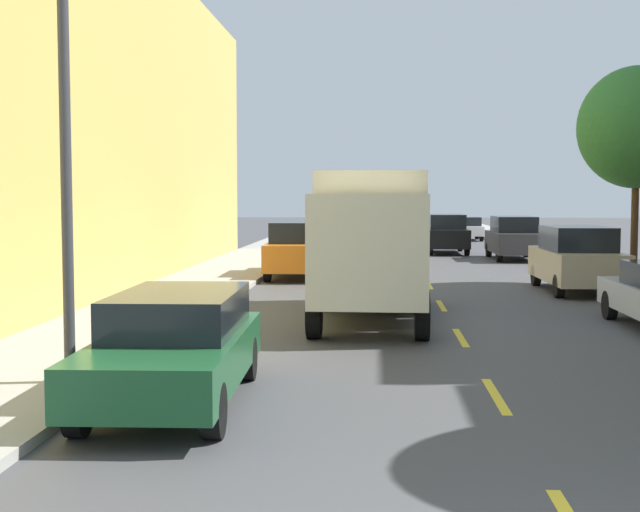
% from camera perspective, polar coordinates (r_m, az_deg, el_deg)
% --- Properties ---
extents(ground_plane, '(160.00, 160.00, 0.00)m').
position_cam_1_polar(ground_plane, '(35.19, 6.48, -0.62)').
color(ground_plane, '#424244').
extents(sidewalk_left, '(3.20, 120.00, 0.14)m').
position_cam_1_polar(sidewalk_left, '(33.59, -5.55, -0.72)').
color(sidewalk_left, '#99968E').
rests_on(sidewalk_left, ground_plane).
extents(sidewalk_right, '(3.20, 120.00, 0.14)m').
position_cam_1_polar(sidewalk_right, '(34.30, 18.57, -0.81)').
color(sidewalk_right, '#99968E').
rests_on(sidewalk_right, ground_plane).
extents(lane_centerline_dashes, '(0.14, 47.20, 0.01)m').
position_cam_1_polar(lane_centerline_dashes, '(29.72, 6.99, -1.46)').
color(lane_centerline_dashes, yellow).
rests_on(lane_centerline_dashes, ground_plane).
extents(street_tree_third, '(3.64, 3.64, 6.72)m').
position_cam_1_polar(street_tree_third, '(28.62, 20.36, 8.02)').
color(street_tree_third, '#47331E').
rests_on(street_tree_third, sidewalk_right).
extents(street_lamp, '(1.35, 0.28, 7.29)m').
position_cam_1_polar(street_lamp, '(12.76, -16.04, 10.69)').
color(street_lamp, '#38383D').
rests_on(street_lamp, sidewalk_left).
extents(delivery_box_truck, '(2.51, 7.34, 3.36)m').
position_cam_1_polar(delivery_box_truck, '(19.69, 3.45, 1.33)').
color(delivery_box_truck, beige).
rests_on(delivery_box_truck, ground_plane).
extents(parked_wagon_burgundy, '(1.92, 4.74, 1.50)m').
position_cam_1_polar(parked_wagon_burgundy, '(47.74, 0.52, 1.57)').
color(parked_wagon_burgundy, maroon).
rests_on(parked_wagon_burgundy, ground_plane).
extents(parked_hatchback_white, '(1.79, 4.02, 1.50)m').
position_cam_1_polar(parked_hatchback_white, '(55.86, 9.80, 1.82)').
color(parked_hatchback_white, silver).
rests_on(parked_hatchback_white, ground_plane).
extents(parked_wagon_forest, '(1.94, 4.74, 1.50)m').
position_cam_1_polar(parked_wagon_forest, '(11.84, -9.59, -5.82)').
color(parked_wagon_forest, '#194C28').
rests_on(parked_wagon_forest, ground_plane).
extents(parked_suv_champagne, '(1.99, 4.82, 1.93)m').
position_cam_1_polar(parked_suv_champagne, '(26.34, 16.73, -0.16)').
color(parked_suv_champagne, tan).
rests_on(parked_suv_champagne, ground_plane).
extents(parked_suv_orange, '(2.01, 4.83, 1.93)m').
position_cam_1_polar(parked_suv_orange, '(29.72, -1.52, 0.46)').
color(parked_suv_orange, orange).
rests_on(parked_suv_orange, ground_plane).
extents(parked_suv_charcoal, '(1.97, 4.81, 1.93)m').
position_cam_1_polar(parked_suv_charcoal, '(39.13, 12.76, 1.21)').
color(parked_suv_charcoal, '#333338').
rests_on(parked_suv_charcoal, ground_plane).
extents(moving_black_sedan, '(1.95, 4.80, 1.93)m').
position_cam_1_polar(moving_black_sedan, '(42.88, 8.40, 1.50)').
color(moving_black_sedan, black).
rests_on(moving_black_sedan, ground_plane).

